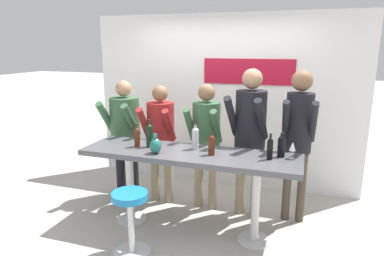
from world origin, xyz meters
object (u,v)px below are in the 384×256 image
Objects in this scene: wine_bottle_2 at (270,148)px; wine_bottle_5 at (195,137)px; person_center_right at (299,128)px; wine_bottle_0 at (137,136)px; person_far_left at (125,127)px; tasting_table at (189,163)px; wine_bottle_4 at (149,134)px; wine_glass_0 at (292,147)px; decorative_vase at (156,146)px; person_left at (161,132)px; wine_bottle_3 at (281,145)px; person_center_left at (206,133)px; person_center at (250,127)px; wine_bottle_1 at (212,144)px; bar_stool at (130,214)px.

wine_bottle_5 is (-0.84, 0.10, 0.01)m from wine_bottle_2.
person_center_right is 1.88m from wine_bottle_0.
tasting_table is at bearing -25.50° from person_far_left.
wine_bottle_4 reaches higher than wine_glass_0.
decorative_vase is at bearing -50.42° from wine_bottle_4.
person_left is 1.66m from wine_bottle_3.
person_center_left is 1.19m from wine_glass_0.
person_center is 0.60m from wine_bottle_3.
person_center is 8.38× the size of decorative_vase.
wine_bottle_0 reaches higher than wine_glass_0.
wine_bottle_1 is 0.61m from wine_bottle_2.
wine_bottle_2 is at bearing -6.98° from wine_bottle_5.
person_left reaches higher than wine_glass_0.
person_left is 1.19m from person_center.
wine_bottle_4 is 0.27m from decorative_vase.
person_left is at bearing 101.23° from wine_bottle_4.
person_far_left is 2.30m from wine_glass_0.
person_left reaches higher than wine_bottle_0.
person_center_left is at bearing 111.15° from wine_bottle_1.
person_center_right is (2.28, -0.01, 0.16)m from person_far_left.
person_center_right is 8.34× the size of decorative_vase.
wine_bottle_1 is (-0.87, -0.64, -0.09)m from person_center_right.
wine_bottle_3 is at bearing 167.79° from wine_glass_0.
person_center is 6.12× the size of wine_bottle_5.
person_center is 1.00× the size of person_center_right.
wine_bottle_2 is 1.56× the size of wine_glass_0.
tasting_table is 1.48× the size of person_far_left.
wine_glass_0 is (1.06, -0.00, -0.01)m from wine_bottle_5.
person_far_left is 1.16m from person_center_left.
wine_glass_0 is (-0.04, -0.49, -0.09)m from person_center_right.
tasting_table is 1.32m from person_far_left.
person_center_left is at bearing 88.69° from tasting_table.
wine_glass_0 is at bearing 11.44° from decorative_vase.
wine_bottle_2 reaches higher than wine_bottle_0.
wine_bottle_4 is (0.14, 0.04, 0.02)m from wine_bottle_0.
wine_bottle_2 is 0.92× the size of wine_bottle_5.
person_far_left is 6.40× the size of wine_bottle_1.
wine_bottle_5 is 1.06m from wine_glass_0.
person_far_left is 1.55m from wine_bottle_1.
person_left reaches higher than wine_bottle_4.
person_center_left is 5.02× the size of wine_bottle_4.
wine_bottle_1 is at bearing 42.42° from bar_stool.
wine_glass_0 is at bearing 6.48° from tasting_table.
person_center_right is at bearing -3.02° from person_left.
wine_bottle_5 is at bearing -130.74° from person_center.
person_left is 0.63m from wine_bottle_0.
person_center_left is 0.86m from decorative_vase.
person_left is at bearing 87.53° from wine_bottle_0.
wine_bottle_1 is 0.84m from wine_glass_0.
wine_bottle_3 is 1.34m from decorative_vase.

